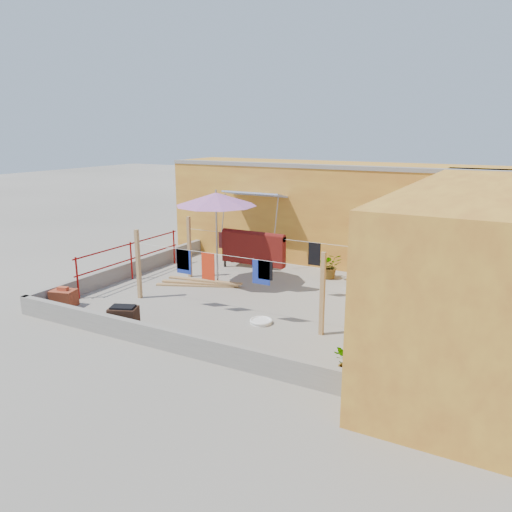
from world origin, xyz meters
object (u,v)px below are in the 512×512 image
patio_umbrella (216,200)px  water_jug_a (366,288)px  green_hose (411,284)px  brick_stack (64,298)px  water_jug_b (351,284)px  white_basin (261,321)px  brazier (124,318)px  plant_back_a (330,266)px  outdoor_table (248,247)px

patio_umbrella → water_jug_a: 4.66m
water_jug_a → green_hose: (0.90, 1.34, -0.12)m
green_hose → brick_stack: bearing=-140.8°
brick_stack → water_jug_b: bearing=39.6°
brick_stack → white_basin: 4.97m
brazier → plant_back_a: (2.57, 5.81, 0.12)m
white_basin → brick_stack: bearing=-164.4°
brazier → green_hose: bearing=52.2°
patio_umbrella → brick_stack: size_ratio=4.00×
brazier → white_basin: brazier is taller
water_jug_b → patio_umbrella: bearing=-157.8°
patio_umbrella → water_jug_a: (3.93, 1.13, -2.23)m
brazier → white_basin: bearing=35.4°
white_basin → outdoor_table: bearing=123.1°
outdoor_table → brick_stack: 5.84m
brazier → outdoor_table: bearing=92.0°
green_hose → plant_back_a: bearing=-169.5°
brick_stack → water_jug_b: 7.47m
outdoor_table → brazier: outdoor_table is taller
water_jug_b → outdoor_table: bearing=169.6°
water_jug_b → brazier: bearing=-123.6°
patio_umbrella → green_hose: patio_umbrella is taller
brazier → green_hose: size_ratio=1.24×
water_jug_a → patio_umbrella: bearing=-163.9°
water_jug_a → water_jug_b: water_jug_a is taller
water_jug_a → outdoor_table: bearing=167.3°
white_basin → green_hose: bearing=62.2°
water_jug_a → green_hose: water_jug_a is taller
patio_umbrella → outdoor_table: size_ratio=1.66×
white_basin → patio_umbrella: bearing=140.6°
green_hose → water_jug_a: bearing=-123.8°
patio_umbrella → plant_back_a: (2.57, 2.06, -2.01)m
water_jug_b → plant_back_a: (-0.85, 0.65, 0.24)m
brazier → water_jug_a: 6.27m
patio_umbrella → green_hose: 5.91m
green_hose → plant_back_a: (-2.26, -0.42, 0.34)m
patio_umbrella → white_basin: patio_umbrella is taller
patio_umbrella → brazier: patio_umbrella is taller
outdoor_table → plant_back_a: 2.79m
brick_stack → brazier: (2.33, -0.40, 0.05)m
outdoor_table → brick_stack: bearing=-111.4°
patio_umbrella → brick_stack: 4.63m
white_basin → water_jug_a: (1.47, 3.15, 0.12)m
brick_stack → outdoor_table: bearing=68.6°
brazier → water_jug_b: brazier is taller
outdoor_table → water_jug_a: bearing=-12.7°
outdoor_table → water_jug_a: 4.26m
white_basin → water_jug_a: water_jug_a is taller
plant_back_a → water_jug_b: bearing=-37.5°
white_basin → plant_back_a: (0.12, 4.07, 0.33)m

